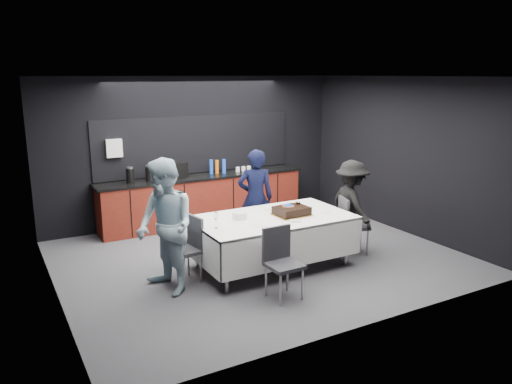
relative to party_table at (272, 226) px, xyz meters
The scene contains 18 objects.
ground 0.76m from the party_table, 90.00° to the left, with size 6.00×6.00×0.00m, color #48484E.
room_shell 1.28m from the party_table, 90.00° to the left, with size 6.04×5.04×2.82m.
kitchenette 2.62m from the party_table, 90.35° to the left, with size 4.10×0.64×2.05m.
party_table is the anchor object (origin of this frame).
cake_assembly 0.36m from the party_table, 13.34° to the right, with size 0.53×0.44×0.16m.
plate_stack 0.53m from the party_table, 163.71° to the left, with size 0.21×0.21×0.10m, color white.
loose_plate_near 0.50m from the party_table, 145.33° to the right, with size 0.22×0.22×0.01m, color white.
loose_plate_right_a 0.84m from the party_table, 17.47° to the left, with size 0.19×0.19×0.01m, color white.
loose_plate_right_b 0.88m from the party_table, 13.15° to the right, with size 0.19×0.19×0.01m, color white.
loose_plate_far 0.39m from the party_table, 65.28° to the left, with size 0.18×0.18×0.01m, color white.
fork_pile 0.44m from the party_table, 68.23° to the right, with size 0.15×0.09×0.02m, color white.
champagne_flute 1.02m from the party_table, behind, with size 0.06×0.06×0.22m.
chair_left 1.30m from the party_table, behind, with size 0.48×0.48×0.92m.
chair_right 1.39m from the party_table, ahead, with size 0.54×0.54×0.92m.
chair_near 1.04m from the party_table, 114.70° to the right, with size 0.43×0.43×0.92m.
person_center 1.01m from the party_table, 75.64° to the left, with size 0.60×0.39×1.64m, color black.
person_left 1.70m from the party_table, behind, with size 0.87×0.68×1.80m, color #A3BFCD.
person_right 1.52m from the party_table, ahead, with size 0.96×0.55×1.49m, color black.
Camera 1 is at (-3.66, -6.49, 2.85)m, focal length 35.00 mm.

